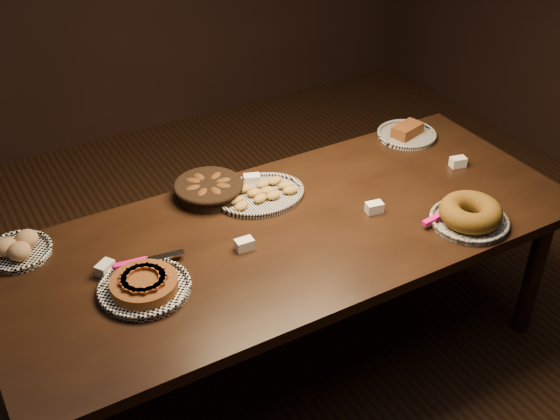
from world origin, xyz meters
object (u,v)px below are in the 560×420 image
apple_tart_plate (144,285)px  madeleine_platter (260,194)px  buffet_table (291,243)px  bundt_cake_plate (470,215)px

apple_tart_plate → madeleine_platter: apple_tart_plate is taller
buffet_table → bundt_cake_plate: bundt_cake_plate is taller
apple_tart_plate → bundt_cake_plate: size_ratio=1.05×
apple_tart_plate → bundt_cake_plate: bearing=-15.3°
madeleine_platter → bundt_cake_plate: bundt_cake_plate is taller
apple_tart_plate → buffet_table: bearing=1.9°
buffet_table → madeleine_platter: size_ratio=6.18×
apple_tart_plate → bundt_cake_plate: 1.32m
buffet_table → apple_tart_plate: size_ratio=6.44×
apple_tart_plate → bundt_cake_plate: bundt_cake_plate is taller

